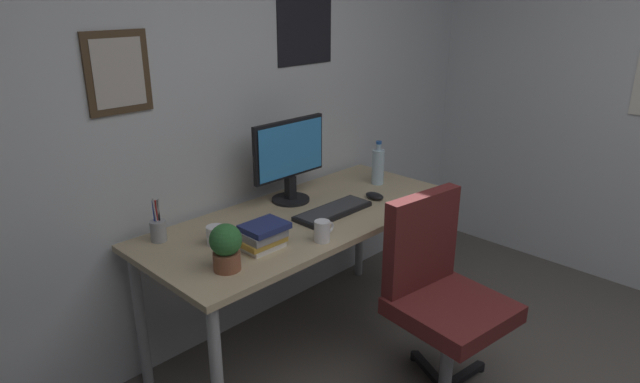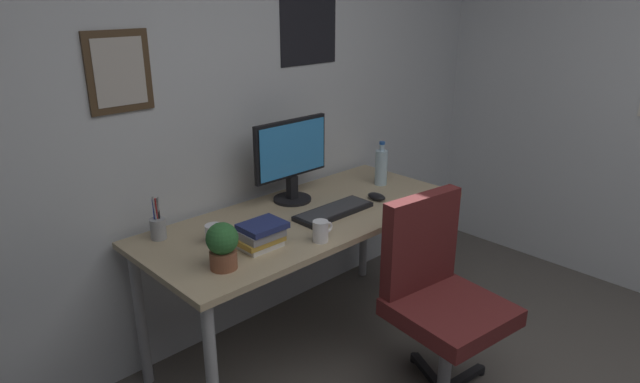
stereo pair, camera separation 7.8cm
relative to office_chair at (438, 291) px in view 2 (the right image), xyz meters
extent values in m
cube|color=silver|center=(-0.42, 1.12, 0.77)|extent=(4.40, 0.08, 2.60)
cube|color=#4C3823|center=(-0.87, 1.07, 0.94)|extent=(0.28, 0.02, 0.34)
cube|color=beige|center=(-0.87, 1.06, 0.94)|extent=(0.22, 0.00, 0.28)
cube|color=black|center=(0.22, 1.08, 1.16)|extent=(0.40, 0.01, 0.56)
cube|color=tan|center=(-0.17, 0.68, 0.20)|extent=(1.67, 0.72, 0.03)
cylinder|color=#9EA0A5|center=(-0.95, 0.38, -0.17)|extent=(0.05, 0.05, 0.71)
cylinder|color=#9EA0A5|center=(0.60, 0.38, -0.17)|extent=(0.05, 0.05, 0.71)
cylinder|color=#9EA0A5|center=(-0.95, 0.98, -0.17)|extent=(0.05, 0.05, 0.71)
cylinder|color=#9EA0A5|center=(0.60, 0.98, -0.17)|extent=(0.05, 0.05, 0.71)
cube|color=#591E1E|center=(-0.01, -0.08, -0.07)|extent=(0.51, 0.51, 0.08)
cube|color=#591E1E|center=(0.02, 0.12, 0.20)|extent=(0.43, 0.12, 0.45)
cylinder|color=#9EA0A5|center=(-0.01, -0.08, -0.32)|extent=(0.07, 0.07, 0.42)
cube|color=black|center=(0.13, -0.10, -0.49)|extent=(0.28, 0.07, 0.03)
cylinder|color=black|center=(0.27, -0.11, -0.51)|extent=(0.04, 0.04, 0.04)
cube|color=black|center=(0.05, 0.05, -0.49)|extent=(0.16, 0.27, 0.03)
cylinder|color=black|center=(0.11, 0.18, -0.51)|extent=(0.04, 0.04, 0.04)
cylinder|color=black|center=(-0.09, 0.88, 0.22)|extent=(0.20, 0.20, 0.01)
cube|color=black|center=(-0.09, 0.88, 0.29)|extent=(0.05, 0.04, 0.12)
cube|color=black|center=(-0.09, 0.88, 0.50)|extent=(0.46, 0.02, 0.30)
cube|color=#338CD8|center=(-0.09, 0.86, 0.50)|extent=(0.43, 0.00, 0.27)
cube|color=black|center=(-0.06, 0.60, 0.23)|extent=(0.43, 0.15, 0.02)
cube|color=#38383A|center=(-0.06, 0.60, 0.24)|extent=(0.41, 0.13, 0.00)
ellipsoid|color=black|center=(0.24, 0.58, 0.23)|extent=(0.06, 0.11, 0.04)
cylinder|color=silver|center=(0.45, 0.72, 0.32)|extent=(0.07, 0.07, 0.20)
cylinder|color=silver|center=(0.45, 0.72, 0.44)|extent=(0.03, 0.03, 0.04)
cylinder|color=#2659B2|center=(0.45, 0.72, 0.46)|extent=(0.03, 0.03, 0.01)
cylinder|color=white|center=(-0.68, 0.72, 0.26)|extent=(0.08, 0.08, 0.09)
torus|color=white|center=(-0.63, 0.72, 0.26)|extent=(0.05, 0.01, 0.05)
cylinder|color=white|center=(-0.33, 0.41, 0.26)|extent=(0.07, 0.07, 0.10)
torus|color=white|center=(-0.29, 0.41, 0.27)|extent=(0.05, 0.01, 0.05)
cylinder|color=brown|center=(-0.79, 0.50, 0.25)|extent=(0.11, 0.11, 0.07)
sphere|color=#2D6B33|center=(-0.79, 0.50, 0.35)|extent=(0.13, 0.13, 0.13)
ellipsoid|color=#287A38|center=(-0.82, 0.52, 0.35)|extent=(0.07, 0.08, 0.02)
ellipsoid|color=#287A38|center=(-0.76, 0.52, 0.37)|extent=(0.07, 0.08, 0.02)
ellipsoid|color=#287A38|center=(-0.81, 0.47, 0.36)|extent=(0.08, 0.07, 0.02)
cylinder|color=#9EA0A5|center=(-0.84, 0.93, 0.26)|extent=(0.07, 0.07, 0.09)
cylinder|color=#263FBF|center=(-0.84, 0.94, 0.34)|extent=(0.01, 0.01, 0.13)
cylinder|color=red|center=(-0.83, 0.94, 0.34)|extent=(0.01, 0.01, 0.13)
cylinder|color=black|center=(-0.83, 0.93, 0.34)|extent=(0.01, 0.01, 0.13)
cylinder|color=#9EA0A5|center=(-0.83, 0.93, 0.35)|extent=(0.01, 0.03, 0.14)
cylinder|color=#9EA0A5|center=(-0.84, 0.93, 0.35)|extent=(0.01, 0.02, 0.14)
cube|color=silver|center=(-0.56, 0.56, 0.23)|extent=(0.17, 0.15, 0.02)
cube|color=gold|center=(-0.56, 0.55, 0.25)|extent=(0.19, 0.14, 0.02)
cube|color=gray|center=(-0.56, 0.54, 0.28)|extent=(0.18, 0.13, 0.03)
cube|color=navy|center=(-0.55, 0.55, 0.31)|extent=(0.19, 0.15, 0.03)
camera|label=1|loc=(-1.93, -1.14, 1.27)|focal=30.94mm
camera|label=2|loc=(-1.87, -1.19, 1.27)|focal=30.94mm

